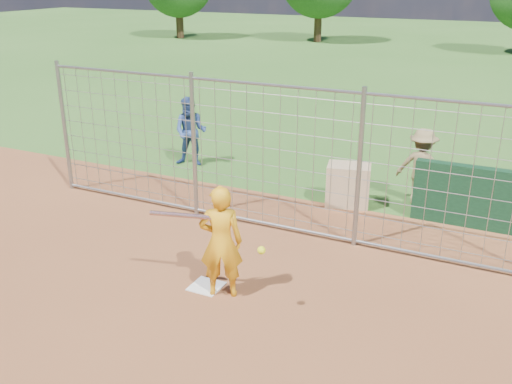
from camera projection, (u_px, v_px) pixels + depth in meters
The scene contains 9 objects.
ground at pixel (213, 281), 8.26m from camera, with size 100.00×100.00×0.00m, color #2D591E.
home_plate at pixel (206, 286), 8.08m from camera, with size 0.43×0.43×0.02m, color silver.
dugout_wall at pixel (491, 200), 9.70m from camera, with size 2.60×0.20×1.10m, color #11381E.
batter at pixel (221, 242), 7.62m from camera, with size 0.58×0.38×1.60m, color orange.
bystander_a at pixel (191, 132), 12.92m from camera, with size 0.77×0.60×1.58m, color navy.
bystander_c at pixel (421, 167), 10.77m from camera, with size 0.95×0.55×1.47m, color olive.
equipment_bin at pixel (348, 185), 10.81m from camera, with size 0.80×0.55×0.80m, color tan.
equipment_in_play at pixel (200, 223), 7.40m from camera, with size 1.66×0.28×0.32m.
backstop_fence at pixel (271, 160), 9.48m from camera, with size 9.08×0.08×2.60m.
Camera 1 is at (3.70, -6.24, 4.19)m, focal length 40.00 mm.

